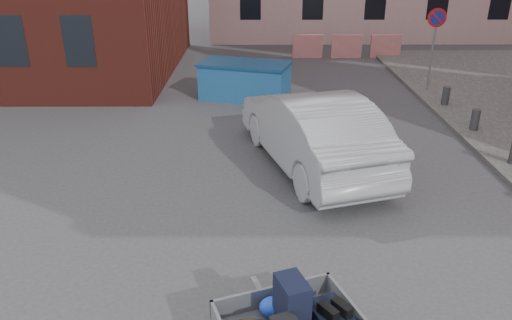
{
  "coord_description": "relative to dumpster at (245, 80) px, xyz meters",
  "views": [
    {
      "loc": [
        0.15,
        -6.84,
        4.73
      ],
      "look_at": [
        0.19,
        1.38,
        1.1
      ],
      "focal_mm": 35.0,
      "sensor_mm": 36.0,
      "label": 1
    }
  ],
  "objects": [
    {
      "name": "ground",
      "position": [
        0.13,
        -8.88,
        -0.6
      ],
      "size": [
        120.0,
        120.0,
        0.0
      ],
      "primitive_type": "plane",
      "color": "#38383A",
      "rests_on": "ground"
    },
    {
      "name": "no_parking_sign",
      "position": [
        6.13,
        0.61,
        1.42
      ],
      "size": [
        0.6,
        0.09,
        2.65
      ],
      "color": "gray",
      "rests_on": "sidewalk"
    },
    {
      "name": "barriers",
      "position": [
        4.33,
        6.12,
        -0.1
      ],
      "size": [
        4.7,
        0.18,
        1.0
      ],
      "color": "red",
      "rests_on": "ground"
    },
    {
      "name": "dumpster",
      "position": [
        0.0,
        0.0,
        0.0
      ],
      "size": [
        3.12,
        2.21,
        1.18
      ],
      "rotation": [
        0.0,
        0.0,
        -0.29
      ],
      "color": "#1C5187",
      "rests_on": "ground"
    },
    {
      "name": "silver_car",
      "position": [
        1.59,
        -5.26,
        0.26
      ],
      "size": [
        3.26,
        5.51,
        1.72
      ],
      "primitive_type": "imported",
      "rotation": [
        0.0,
        0.0,
        3.44
      ],
      "color": "#A6A8AE",
      "rests_on": "ground"
    }
  ]
}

